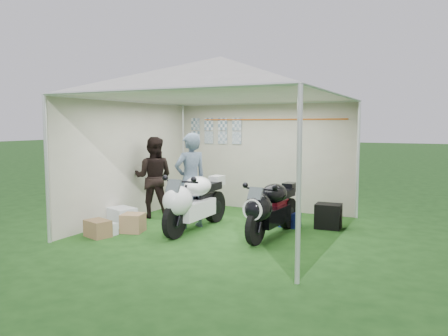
{
  "coord_description": "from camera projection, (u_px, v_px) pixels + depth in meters",
  "views": [
    {
      "loc": [
        3.41,
        -6.79,
        1.84
      ],
      "look_at": [
        -0.11,
        0.35,
        1.05
      ],
      "focal_mm": 35.0,
      "sensor_mm": 36.0,
      "label": 1
    }
  ],
  "objects": [
    {
      "name": "crate_0",
      "position": [
        122.0,
        217.0,
        7.99
      ],
      "size": [
        0.58,
        0.51,
        0.33
      ],
      "primitive_type": "cube",
      "rotation": [
        0.0,
        0.0,
        -0.32
      ],
      "color": "silver",
      "rests_on": "ground"
    },
    {
      "name": "motorcycle_white",
      "position": [
        193.0,
        200.0,
        7.53
      ],
      "size": [
        0.45,
        1.97,
        0.97
      ],
      "rotation": [
        0.0,
        0.0,
        -0.01
      ],
      "color": "black",
      "rests_on": "ground"
    },
    {
      "name": "crate_3",
      "position": [
        98.0,
        228.0,
        7.17
      ],
      "size": [
        0.48,
        0.4,
        0.28
      ],
      "primitive_type": "cube",
      "rotation": [
        0.0,
        0.0,
        -0.29
      ],
      "color": "brown",
      "rests_on": "ground"
    },
    {
      "name": "equipment_box",
      "position": [
        328.0,
        216.0,
        7.75
      ],
      "size": [
        0.46,
        0.37,
        0.44
      ],
      "primitive_type": "cube",
      "rotation": [
        0.0,
        0.0,
        0.05
      ],
      "color": "black",
      "rests_on": "ground"
    },
    {
      "name": "paddock_stand",
      "position": [
        290.0,
        220.0,
        7.85
      ],
      "size": [
        0.37,
        0.25,
        0.27
      ],
      "primitive_type": "cube",
      "rotation": [
        0.0,
        0.0,
        -0.08
      ],
      "color": "#2738BC",
      "rests_on": "ground"
    },
    {
      "name": "ground",
      "position": [
        221.0,
        229.0,
        7.74
      ],
      "size": [
        80.0,
        80.0,
        0.0
      ],
      "primitive_type": "plane",
      "color": "#1A4314",
      "rests_on": "ground"
    },
    {
      "name": "crate_1",
      "position": [
        133.0,
        223.0,
        7.49
      ],
      "size": [
        0.44,
        0.44,
        0.32
      ],
      "primitive_type": "cube",
      "rotation": [
        0.0,
        0.0,
        0.27
      ],
      "color": "#916F4B",
      "rests_on": "ground"
    },
    {
      "name": "person_dark_jacket",
      "position": [
        154.0,
        177.0,
        8.64
      ],
      "size": [
        0.94,
        0.84,
        1.6
      ],
      "primitive_type": "imported",
      "rotation": [
        0.0,
        0.0,
        3.5
      ],
      "color": "black",
      "rests_on": "ground"
    },
    {
      "name": "crate_2",
      "position": [
        108.0,
        229.0,
        7.29
      ],
      "size": [
        0.29,
        0.25,
        0.2
      ],
      "primitive_type": "cube",
      "rotation": [
        0.0,
        0.0,
        -0.07
      ],
      "color": "silver",
      "rests_on": "ground"
    },
    {
      "name": "person_blue_jacket",
      "position": [
        191.0,
        181.0,
        7.76
      ],
      "size": [
        0.67,
        0.74,
        1.7
      ],
      "primitive_type": "imported",
      "rotation": [
        0.0,
        0.0,
        -2.11
      ],
      "color": "slate",
      "rests_on": "ground"
    },
    {
      "name": "motorcycle_black",
      "position": [
        270.0,
        207.0,
        7.1
      ],
      "size": [
        0.5,
        1.82,
        0.9
      ],
      "rotation": [
        0.0,
        0.0,
        -0.08
      ],
      "color": "black",
      "rests_on": "ground"
    },
    {
      "name": "canopy_tent",
      "position": [
        222.0,
        82.0,
        7.52
      ],
      "size": [
        5.66,
        5.66,
        3.0
      ],
      "color": "silver",
      "rests_on": "ground"
    }
  ]
}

